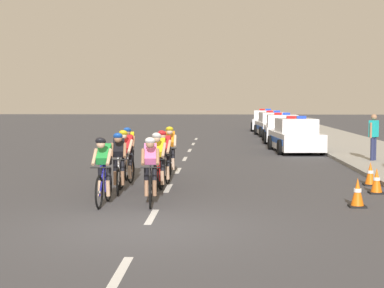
{
  "coord_description": "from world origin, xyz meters",
  "views": [
    {
      "loc": [
        1.34,
        -11.29,
        2.37
      ],
      "look_at": [
        0.59,
        6.03,
        1.1
      ],
      "focal_mm": 58.78,
      "sensor_mm": 36.0,
      "label": 1
    }
  ],
  "objects_px": {
    "cyclist_fifth": "(126,157)",
    "police_car_third": "(273,125)",
    "cyclist_lead": "(103,170)",
    "traffic_cone_mid": "(370,174)",
    "cyclist_second": "(150,170)",
    "cyclist_sixth": "(164,158)",
    "cyclist_fourth": "(158,162)",
    "traffic_cone_far": "(377,181)",
    "spectator_back": "(374,134)",
    "police_car_second": "(282,130)",
    "cyclist_seventh": "(129,152)",
    "cyclist_third": "(119,162)",
    "police_car_furthest": "(265,121)",
    "traffic_cone_near": "(357,193)",
    "police_car_nearest": "(296,137)",
    "cyclist_eighth": "(170,151)"
  },
  "relations": [
    {
      "from": "cyclist_fifth",
      "to": "police_car_third",
      "type": "height_order",
      "value": "police_car_third"
    },
    {
      "from": "cyclist_lead",
      "to": "police_car_third",
      "type": "xyz_separation_m",
      "value": [
        5.91,
        25.76,
        -0.11
      ]
    },
    {
      "from": "traffic_cone_mid",
      "to": "cyclist_fifth",
      "type": "bearing_deg",
      "value": -176.63
    },
    {
      "from": "cyclist_second",
      "to": "cyclist_sixth",
      "type": "distance_m",
      "value": 2.89
    },
    {
      "from": "cyclist_lead",
      "to": "cyclist_second",
      "type": "xyz_separation_m",
      "value": [
        1.03,
        0.07,
        0.0
      ]
    },
    {
      "from": "cyclist_sixth",
      "to": "cyclist_fourth",
      "type": "bearing_deg",
      "value": -92.55
    },
    {
      "from": "traffic_cone_far",
      "to": "spectator_back",
      "type": "height_order",
      "value": "spectator_back"
    },
    {
      "from": "police_car_second",
      "to": "traffic_cone_far",
      "type": "relative_size",
      "value": 6.98
    },
    {
      "from": "cyclist_seventh",
      "to": "cyclist_lead",
      "type": "bearing_deg",
      "value": -88.62
    },
    {
      "from": "police_car_third",
      "to": "traffic_cone_mid",
      "type": "distance_m",
      "value": 22.32
    },
    {
      "from": "cyclist_third",
      "to": "police_car_third",
      "type": "xyz_separation_m",
      "value": [
        5.85,
        23.99,
        -0.11
      ]
    },
    {
      "from": "traffic_cone_far",
      "to": "police_car_third",
      "type": "bearing_deg",
      "value": 91.34
    },
    {
      "from": "traffic_cone_mid",
      "to": "cyclist_third",
      "type": "bearing_deg",
      "value": -165.69
    },
    {
      "from": "cyclist_third",
      "to": "cyclist_fourth",
      "type": "relative_size",
      "value": 1.0
    },
    {
      "from": "police_car_third",
      "to": "spectator_back",
      "type": "height_order",
      "value": "spectator_back"
    },
    {
      "from": "police_car_furthest",
      "to": "traffic_cone_far",
      "type": "distance_m",
      "value": 30.41
    },
    {
      "from": "cyclist_sixth",
      "to": "traffic_cone_mid",
      "type": "bearing_deg",
      "value": 5.23
    },
    {
      "from": "cyclist_fourth",
      "to": "traffic_cone_near",
      "type": "relative_size",
      "value": 2.69
    },
    {
      "from": "traffic_cone_mid",
      "to": "police_car_second",
      "type": "bearing_deg",
      "value": 92.59
    },
    {
      "from": "cyclist_sixth",
      "to": "traffic_cone_far",
      "type": "distance_m",
      "value": 5.48
    },
    {
      "from": "police_car_nearest",
      "to": "police_car_second",
      "type": "relative_size",
      "value": 1.01
    },
    {
      "from": "cyclist_third",
      "to": "police_car_furthest",
      "type": "bearing_deg",
      "value": 79.18
    },
    {
      "from": "cyclist_fifth",
      "to": "cyclist_eighth",
      "type": "relative_size",
      "value": 1.0
    },
    {
      "from": "cyclist_sixth",
      "to": "cyclist_seventh",
      "type": "xyz_separation_m",
      "value": [
        -1.19,
        1.67,
        0.0
      ]
    },
    {
      "from": "cyclist_lead",
      "to": "traffic_cone_mid",
      "type": "bearing_deg",
      "value": 27.47
    },
    {
      "from": "police_car_nearest",
      "to": "police_car_second",
      "type": "xyz_separation_m",
      "value": [
        -0.0,
        6.09,
        0.0
      ]
    },
    {
      "from": "cyclist_fourth",
      "to": "cyclist_fifth",
      "type": "distance_m",
      "value": 1.54
    },
    {
      "from": "cyclist_eighth",
      "to": "traffic_cone_far",
      "type": "relative_size",
      "value": 2.69
    },
    {
      "from": "cyclist_sixth",
      "to": "police_car_third",
      "type": "height_order",
      "value": "police_car_third"
    },
    {
      "from": "cyclist_fifth",
      "to": "cyclist_seventh",
      "type": "bearing_deg",
      "value": 95.71
    },
    {
      "from": "cyclist_fifth",
      "to": "cyclist_seventh",
      "type": "distance_m",
      "value": 1.55
    },
    {
      "from": "cyclist_second",
      "to": "traffic_cone_near",
      "type": "bearing_deg",
      "value": -0.86
    },
    {
      "from": "cyclist_fourth",
      "to": "spectator_back",
      "type": "distance_m",
      "value": 10.19
    },
    {
      "from": "police_car_furthest",
      "to": "traffic_cone_mid",
      "type": "height_order",
      "value": "police_car_furthest"
    },
    {
      "from": "cyclist_third",
      "to": "traffic_cone_far",
      "type": "xyz_separation_m",
      "value": [
        6.41,
        0.21,
        -0.48
      ]
    },
    {
      "from": "cyclist_second",
      "to": "police_car_nearest",
      "type": "xyz_separation_m",
      "value": [
        4.87,
        13.93,
        -0.11
      ]
    },
    {
      "from": "police_car_furthest",
      "to": "cyclist_seventh",
      "type": "bearing_deg",
      "value": -102.22
    },
    {
      "from": "cyclist_sixth",
      "to": "cyclist_third",
      "type": "bearing_deg",
      "value": -131.23
    },
    {
      "from": "police_car_second",
      "to": "police_car_furthest",
      "type": "bearing_deg",
      "value": 90.0
    },
    {
      "from": "cyclist_eighth",
      "to": "cyclist_second",
      "type": "bearing_deg",
      "value": -90.35
    },
    {
      "from": "cyclist_lead",
      "to": "traffic_cone_mid",
      "type": "xyz_separation_m",
      "value": [
        6.66,
        3.46,
        -0.48
      ]
    },
    {
      "from": "cyclist_seventh",
      "to": "police_car_second",
      "type": "relative_size",
      "value": 0.39
    },
    {
      "from": "cyclist_second",
      "to": "cyclist_third",
      "type": "height_order",
      "value": "same"
    },
    {
      "from": "traffic_cone_near",
      "to": "spectator_back",
      "type": "distance_m",
      "value": 9.59
    },
    {
      "from": "cyclist_fifth",
      "to": "cyclist_sixth",
      "type": "relative_size",
      "value": 1.0
    },
    {
      "from": "cyclist_third",
      "to": "traffic_cone_mid",
      "type": "relative_size",
      "value": 2.68
    },
    {
      "from": "police_car_third",
      "to": "spectator_back",
      "type": "xyz_separation_m",
      "value": [
        2.22,
        -16.56,
        0.4
      ]
    },
    {
      "from": "police_car_third",
      "to": "spectator_back",
      "type": "bearing_deg",
      "value": -82.37
    },
    {
      "from": "cyclist_lead",
      "to": "police_car_second",
      "type": "height_order",
      "value": "police_car_second"
    },
    {
      "from": "cyclist_second",
      "to": "cyclist_seventh",
      "type": "relative_size",
      "value": 1.0
    }
  ]
}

